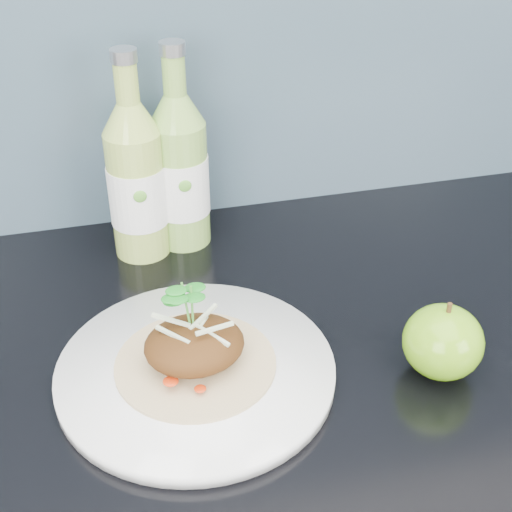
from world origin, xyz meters
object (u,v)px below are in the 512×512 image
(dinner_plate, at_px, (196,371))
(cider_bottle_left, at_px, (136,181))
(cider_bottle_right, at_px, (180,171))
(green_apple, at_px, (443,342))

(dinner_plate, height_order, cider_bottle_left, cider_bottle_left)
(cider_bottle_right, bearing_deg, dinner_plate, -108.13)
(cider_bottle_right, bearing_deg, cider_bottle_left, -177.89)
(green_apple, xyz_separation_m, cider_bottle_left, (-0.27, 0.31, 0.06))
(green_apple, bearing_deg, dinner_plate, 167.74)
(dinner_plate, height_order, cider_bottle_right, cider_bottle_right)
(dinner_plate, bearing_deg, green_apple, -12.26)
(dinner_plate, distance_m, green_apple, 0.26)
(dinner_plate, xyz_separation_m, cider_bottle_left, (-0.02, 0.26, 0.09))
(cider_bottle_left, xyz_separation_m, cider_bottle_right, (0.06, 0.01, 0.00))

